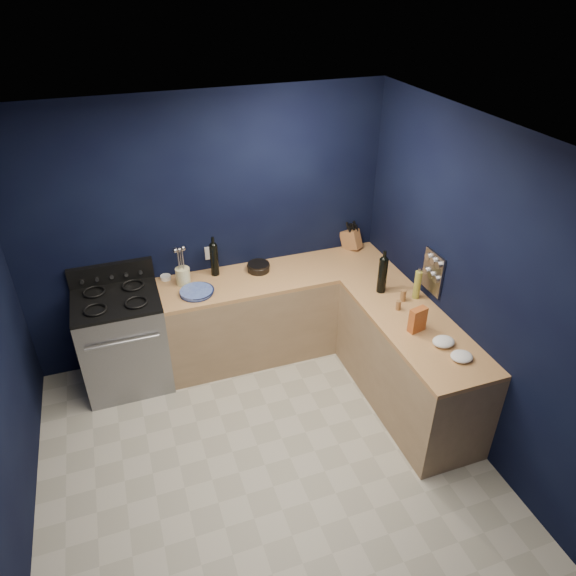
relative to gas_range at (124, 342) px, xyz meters
name	(u,v)px	position (x,y,z in m)	size (l,w,h in m)	color
floor	(265,466)	(0.93, -1.42, -0.47)	(3.50, 3.50, 0.02)	#B6B0A0
ceiling	(254,149)	(0.93, -1.42, 2.15)	(3.50, 3.50, 0.02)	silver
wall_back	(207,232)	(0.93, 0.34, 0.84)	(3.50, 0.02, 2.60)	black
wall_right	(477,292)	(2.69, -1.42, 0.84)	(0.02, 3.50, 2.60)	black
cab_back	(279,313)	(1.53, 0.02, -0.03)	(2.30, 0.63, 0.86)	#9E805E
top_back	(278,275)	(1.53, 0.02, 0.42)	(2.30, 0.63, 0.04)	#966135
cab_right	(408,365)	(2.37, -1.13, -0.03)	(0.63, 1.67, 0.86)	#9E805E
top_right	(414,324)	(2.37, -1.13, 0.42)	(0.63, 1.67, 0.04)	#966135
gas_range	(124,342)	(0.00, 0.00, 0.00)	(0.76, 0.66, 0.92)	gray
oven_door	(127,364)	(0.00, -0.32, -0.01)	(0.59, 0.02, 0.42)	black
cooktop	(115,300)	(0.00, 0.00, 0.48)	(0.76, 0.66, 0.03)	black
backguard	(111,273)	(0.00, 0.30, 0.58)	(0.76, 0.06, 0.20)	black
spice_panel	(433,273)	(2.67, -0.87, 0.72)	(0.02, 0.28, 0.38)	gray
wall_outlet	(210,253)	(0.93, 0.32, 0.62)	(0.09, 0.02, 0.13)	white
plate_stack	(196,292)	(0.71, -0.08, 0.46)	(0.30, 0.30, 0.04)	#3E4DA6
ramekin	(166,277)	(0.48, 0.27, 0.46)	(0.10, 0.10, 0.04)	white
utensil_crock	(183,276)	(0.63, 0.13, 0.52)	(0.13, 0.13, 0.17)	beige
wine_bottle_back	(214,260)	(0.95, 0.20, 0.60)	(0.08, 0.08, 0.32)	black
lemon_basket	(259,267)	(1.37, 0.13, 0.48)	(0.21, 0.21, 0.08)	black
knife_block	(351,239)	(2.42, 0.27, 0.54)	(0.11, 0.19, 0.20)	#965F31
wine_bottle_right	(382,276)	(2.32, -0.61, 0.61)	(0.08, 0.08, 0.34)	black
oil_bottle	(417,285)	(2.57, -0.81, 0.58)	(0.06, 0.06, 0.27)	#9F9E39
spice_jar_near	(403,295)	(2.43, -0.81, 0.49)	(0.05, 0.05, 0.11)	olive
spice_jar_far	(398,305)	(2.32, -0.92, 0.48)	(0.04, 0.04, 0.09)	olive
crouton_bag	(418,320)	(2.31, -1.24, 0.55)	(0.15, 0.07, 0.21)	maroon
towel_front	(444,342)	(2.41, -1.48, 0.47)	(0.18, 0.15, 0.06)	white
towel_end	(462,356)	(2.45, -1.68, 0.47)	(0.17, 0.16, 0.05)	white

